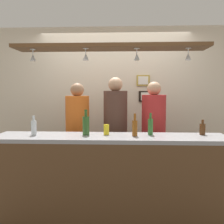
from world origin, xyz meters
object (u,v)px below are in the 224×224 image
(picture_frame_lower_pair, at_px, (148,96))
(person_right_red_shirt, at_px, (154,128))
(bottle_beer_green_import, at_px, (150,126))
(bottle_beer_brown_stubby, at_px, (202,129))
(drink_can, at_px, (106,130))
(bottle_champagne_green, at_px, (86,125))
(picture_frame_upper_small, at_px, (143,80))
(person_middle_brown_shirt, at_px, (115,125))
(person_left_orange_shirt, at_px, (78,128))
(bottle_beer_amber_tall, at_px, (135,127))
(bottle_soda_clear, at_px, (34,127))

(picture_frame_lower_pair, bearing_deg, person_right_red_shirt, -88.01)
(bottle_beer_green_import, height_order, bottle_beer_brown_stubby, bottle_beer_green_import)
(person_right_red_shirt, height_order, drink_can, person_right_red_shirt)
(bottle_beer_green_import, distance_m, drink_can, 0.52)
(bottle_champagne_green, xyz_separation_m, bottle_beer_brown_stubby, (1.37, 0.08, -0.05))
(person_right_red_shirt, relative_size, picture_frame_upper_small, 7.53)
(person_middle_brown_shirt, bearing_deg, person_right_red_shirt, -0.00)
(person_left_orange_shirt, xyz_separation_m, bottle_beer_brown_stubby, (1.60, -0.60, 0.09))
(bottle_beer_amber_tall, xyz_separation_m, picture_frame_lower_pair, (0.27, 1.41, 0.33))
(picture_frame_lower_pair, bearing_deg, bottle_beer_brown_stubby, -67.67)
(bottle_beer_green_import, xyz_separation_m, bottle_champagne_green, (-0.76, -0.05, 0.01))
(bottle_beer_amber_tall, bearing_deg, bottle_soda_clear, 179.86)
(bottle_soda_clear, relative_size, drink_can, 1.89)
(picture_frame_lower_pair, bearing_deg, drink_can, -114.31)
(picture_frame_lower_pair, bearing_deg, bottle_beer_green_import, -93.78)
(bottle_beer_green_import, bearing_deg, bottle_champagne_green, -176.49)
(person_left_orange_shirt, bearing_deg, bottle_beer_brown_stubby, -20.52)
(bottle_soda_clear, distance_m, bottle_beer_green_import, 1.37)
(bottle_beer_green_import, relative_size, bottle_champagne_green, 0.87)
(person_right_red_shirt, distance_m, picture_frame_upper_small, 0.99)
(bottle_beer_green_import, bearing_deg, person_middle_brown_shirt, 124.44)
(drink_can, height_order, picture_frame_upper_small, picture_frame_upper_small)
(person_right_red_shirt, bearing_deg, bottle_soda_clear, -153.88)
(bottle_champagne_green, bearing_deg, drink_can, 6.08)
(bottle_beer_amber_tall, bearing_deg, picture_frame_lower_pair, 78.99)
(picture_frame_upper_small, bearing_deg, person_left_orange_shirt, -145.25)
(drink_can, bearing_deg, bottle_beer_amber_tall, -12.08)
(bottle_beer_brown_stubby, relative_size, drink_can, 1.48)
(person_right_red_shirt, height_order, picture_frame_upper_small, picture_frame_upper_small)
(bottle_champagne_green, bearing_deg, person_right_red_shirt, 38.07)
(person_middle_brown_shirt, distance_m, bottle_beer_amber_tall, 0.77)
(person_middle_brown_shirt, distance_m, drink_can, 0.66)
(bottle_beer_brown_stubby, bearing_deg, bottle_champagne_green, -176.58)
(person_right_red_shirt, relative_size, bottle_beer_amber_tall, 6.37)
(bottle_beer_brown_stubby, distance_m, picture_frame_upper_small, 1.55)
(bottle_beer_amber_tall, bearing_deg, picture_frame_upper_small, 82.14)
(person_right_red_shirt, distance_m, drink_can, 0.91)
(bottle_beer_amber_tall, relative_size, drink_can, 2.13)
(bottle_beer_brown_stubby, bearing_deg, person_middle_brown_shirt, 150.33)
(bottle_beer_green_import, relative_size, picture_frame_lower_pair, 0.87)
(bottle_beer_amber_tall, distance_m, picture_frame_upper_small, 1.54)
(person_middle_brown_shirt, height_order, bottle_champagne_green, person_middle_brown_shirt)
(person_left_orange_shirt, height_order, person_right_red_shirt, person_right_red_shirt)
(bottle_beer_green_import, bearing_deg, bottle_soda_clear, -176.26)
(person_left_orange_shirt, distance_m, drink_can, 0.81)
(drink_can, distance_m, picture_frame_lower_pair, 1.52)
(bottle_soda_clear, relative_size, bottle_beer_amber_tall, 0.88)
(person_middle_brown_shirt, height_order, drink_can, person_middle_brown_shirt)
(bottle_beer_brown_stubby, xyz_separation_m, picture_frame_upper_small, (-0.61, 1.28, 0.63))
(bottle_champagne_green, bearing_deg, bottle_beer_amber_tall, -4.57)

